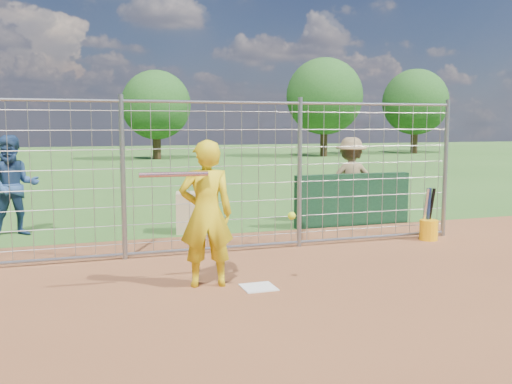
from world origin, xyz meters
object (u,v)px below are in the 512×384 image
object	(u,v)px
batter	(206,214)
bystander_a	(14,186)
bystander_c	(351,180)
bucket_with_bats	(429,227)
equipment_bin	(197,212)

from	to	relation	value
batter	bystander_a	xyz separation A→B (m)	(-2.69, 4.54, -0.00)
bystander_a	bystander_c	xyz separation A→B (m)	(6.88, -0.62, -0.04)
bystander_c	bucket_with_bats	distance (m)	2.41
bucket_with_bats	equipment_bin	bearing A→B (deg)	151.31
bystander_c	bucket_with_bats	xyz separation A→B (m)	(0.43, -2.27, -0.68)
batter	bucket_with_bats	bearing A→B (deg)	-152.33
bystander_c	equipment_bin	bearing A→B (deg)	14.71
equipment_bin	bucket_with_bats	xyz separation A→B (m)	(3.91, -2.14, -0.15)
bystander_a	equipment_bin	world-z (taller)	bystander_a
batter	bystander_c	xyz separation A→B (m)	(4.19, 3.91, -0.04)
equipment_bin	bucket_with_bats	world-z (taller)	bucket_with_bats
bystander_c	equipment_bin	distance (m)	3.52
bystander_a	bucket_with_bats	bearing A→B (deg)	-24.00
bystander_a	equipment_bin	size ratio (longest dim) A/B	2.42
bystander_a	equipment_bin	xyz separation A→B (m)	(3.40, -0.75, -0.57)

